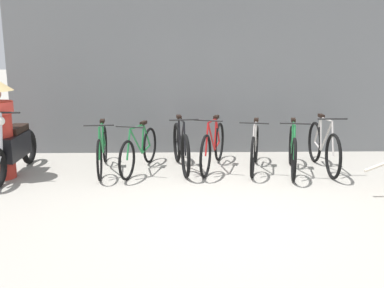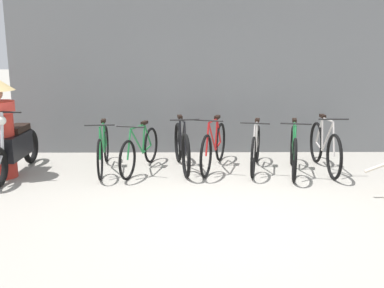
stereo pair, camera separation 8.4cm
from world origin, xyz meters
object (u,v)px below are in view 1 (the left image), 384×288
Objects in this scene: bicycle_0 at (102,150)px; bicycle_6 at (323,147)px; motorcycle at (13,148)px; bicycle_4 at (255,149)px; bicycle_3 at (213,147)px; bicycle_5 at (292,151)px; bicycle_2 at (181,147)px; bicycle_1 at (139,151)px.

bicycle_6 reaches higher than bicycle_0.
bicycle_4 is at bearing 93.92° from motorcycle.
bicycle_3 is 3.19m from motorcycle.
bicycle_5 is at bearing 81.80° from bicycle_0.
bicycle_4 is 1.13m from bicycle_6.
bicycle_5 reaches higher than bicycle_4.
bicycle_0 is 1.04× the size of bicycle_2.
bicycle_1 is 1.97m from motorcycle.
bicycle_1 is at bearing -76.18° from bicycle_4.
bicycle_3 is at bearing 87.65° from bicycle_0.
motorcycle is at bearing -86.51° from bicycle_0.
bicycle_1 is 1.22m from bicycle_3.
bicycle_3 reaches higher than bicycle_4.
bicycle_3 is 1.07× the size of bicycle_4.
bicycle_3 is 0.87× the size of motorcycle.
bicycle_0 is 3.63m from bicycle_6.
motorcycle is (-3.17, -0.30, 0.06)m from bicycle_3.
bicycle_6 reaches higher than bicycle_3.
bicycle_3 reaches higher than bicycle_0.
motorcycle reaches higher than bicycle_1.
bicycle_6 is (1.81, -0.11, 0.01)m from bicycle_3.
motorcycle reaches higher than bicycle_2.
bicycle_5 reaches higher than bicycle_1.
bicycle_6 is (2.34, -0.09, 0.01)m from bicycle_2.
bicycle_3 is 0.69m from bicycle_4.
bicycle_2 is 2.66m from motorcycle.
bicycle_2 is 0.53m from bicycle_3.
bicycle_5 is at bearing 102.17° from bicycle_1.
bicycle_0 is at bearing -95.27° from bicycle_2.
motorcycle reaches higher than bicycle_4.
motorcycle is at bearing -69.18° from bicycle_1.
bicycle_1 is at bearing 95.99° from motorcycle.
bicycle_6 is at bearing 105.31° from bicycle_1.
bicycle_4 is 3.86m from motorcycle.
motorcycle reaches higher than bicycle_5.
bicycle_3 is at bearing 84.14° from bicycle_2.
bicycle_2 is at bearing -86.12° from bicycle_5.
bicycle_4 is at bearing 85.21° from bicycle_0.
bicycle_0 reaches higher than bicycle_1.
bicycle_3 is 1.29m from bicycle_5.
bicycle_6 is (0.54, 0.14, 0.02)m from bicycle_5.
bicycle_1 is 0.83× the size of motorcycle.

